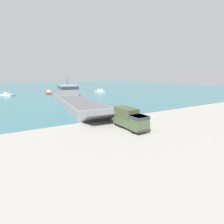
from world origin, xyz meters
name	(u,v)px	position (x,y,z in m)	size (l,w,h in m)	color
ground_plane	(116,123)	(0.00, 0.00, 0.00)	(240.00, 240.00, 0.00)	gray
water_surface	(39,88)	(0.00, 93.74, 0.00)	(240.00, 180.00, 0.01)	#336B75
landing_craft	(74,99)	(-0.37, 22.66, 1.89)	(10.32, 37.59, 7.76)	gray
military_truck	(130,119)	(0.40, -3.79, 1.72)	(2.44, 7.04, 3.37)	#475638
soldier_on_ramp	(143,120)	(3.41, -3.64, 1.00)	(0.48, 0.49, 1.74)	#475638
moored_boat_a	(49,93)	(-0.69, 57.88, 0.57)	(2.95, 6.46, 1.72)	#B22323
moored_boat_b	(100,91)	(22.24, 50.99, 0.60)	(2.28, 7.73, 1.80)	#B7BABF
moored_boat_c	(8,95)	(-17.05, 59.74, 0.45)	(5.92, 6.46, 1.36)	#B7BABF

